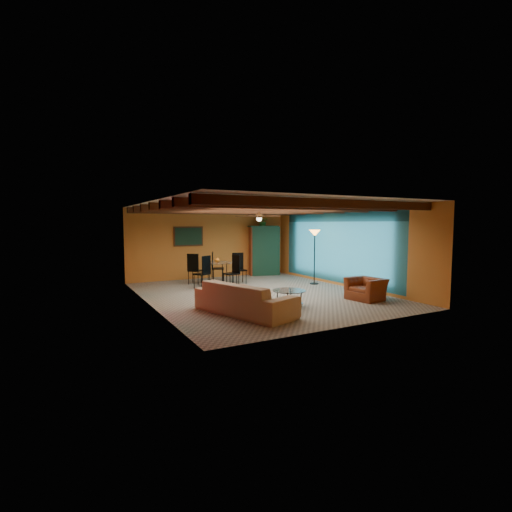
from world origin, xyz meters
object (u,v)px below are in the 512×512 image
armchair (366,289)px  floor_lamp (314,257)px  dining_table (217,269)px  sofa (245,298)px  armoire (263,251)px  coffee_table (289,298)px  potted_plant (263,221)px  vase (217,251)px

armchair → floor_lamp: 3.01m
dining_table → floor_lamp: 3.44m
sofa → armchair: (3.73, -0.16, -0.07)m
sofa → armoire: bearing=-51.6°
sofa → coffee_table: 1.35m
floor_lamp → potted_plant: (-0.45, 2.92, 1.27)m
potted_plant → armoire: bearing=0.0°
armchair → potted_plant: size_ratio=1.90×
coffee_table → floor_lamp: 3.90m
dining_table → potted_plant: (2.64, 1.45, 1.68)m
armchair → potted_plant: potted_plant is taller
sofa → floor_lamp: size_ratio=1.34×
sofa → dining_table: bearing=-32.5°
armoire → vase: size_ratio=10.41×
dining_table → vase: vase is taller
floor_lamp → vase: floor_lamp is taller
dining_table → armoire: bearing=28.8°
sofa → armchair: bearing=-111.1°
floor_lamp → potted_plant: 3.22m
coffee_table → floor_lamp: bearing=43.4°
armchair → floor_lamp: bearing=165.0°
floor_lamp → potted_plant: potted_plant is taller
sofa → potted_plant: 7.01m
coffee_table → dining_table: 4.13m
dining_table → vase: bearing=0.0°
dining_table → potted_plant: size_ratio=4.22×
vase → coffee_table: bearing=-85.8°
coffee_table → potted_plant: size_ratio=1.73×
sofa → armoire: size_ratio=1.30×
coffee_table → dining_table: bearing=94.2°
armchair → coffee_table: bearing=-103.9°
sofa → coffee_table: size_ratio=2.98×
armchair → coffee_table: armchair is taller
coffee_table → potted_plant: bearing=67.2°
armchair → dining_table: 5.15m
sofa → vase: (1.03, 4.22, 0.82)m
armchair → coffee_table: 2.41m
dining_table → vase: size_ratio=11.09×
armoire → floor_lamp: size_ratio=1.03×
dining_table → floor_lamp: bearing=-25.5°
coffee_table → armchair: bearing=-6.5°
floor_lamp → sofa: bearing=-146.2°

